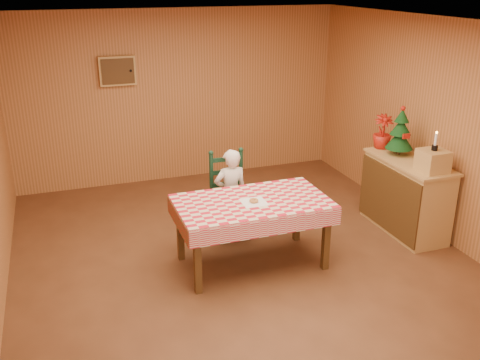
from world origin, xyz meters
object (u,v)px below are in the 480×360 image
(shelf_unit, at_px, (405,196))
(ladder_chair, at_px, (229,197))
(seated_child, at_px, (231,194))
(crate, at_px, (433,161))
(storage_bin, at_px, (414,223))
(dining_table, at_px, (252,208))
(christmas_tree, at_px, (400,133))

(shelf_unit, bearing_deg, ladder_chair, 163.68)
(seated_child, relative_size, crate, 3.75)
(shelf_unit, height_order, storage_bin, shelf_unit)
(dining_table, distance_m, storage_bin, 2.19)
(shelf_unit, bearing_deg, storage_bin, -84.55)
(storage_bin, bearing_deg, ladder_chair, 158.79)
(seated_child, height_order, shelf_unit, seated_child)
(shelf_unit, height_order, crate, crate)
(shelf_unit, bearing_deg, seated_child, 165.12)
(christmas_tree, distance_m, storage_bin, 1.13)
(storage_bin, bearing_deg, shelf_unit, 95.45)
(dining_table, bearing_deg, crate, -6.20)
(crate, bearing_deg, christmas_tree, 90.00)
(ladder_chair, relative_size, shelf_unit, 0.87)
(ladder_chair, bearing_deg, dining_table, -90.00)
(seated_child, height_order, crate, crate)
(christmas_tree, height_order, storage_bin, christmas_tree)
(christmas_tree, bearing_deg, seated_child, 171.66)
(dining_table, bearing_deg, storage_bin, -1.03)
(dining_table, xyz_separation_m, christmas_tree, (2.12, 0.42, 0.52))
(storage_bin, bearing_deg, crate, -93.36)
(seated_child, bearing_deg, dining_table, 90.00)
(seated_child, bearing_deg, shelf_unit, 165.12)
(shelf_unit, relative_size, crate, 4.13)
(dining_table, distance_m, shelf_unit, 2.13)
(seated_child, xyz_separation_m, shelf_unit, (2.11, -0.56, -0.10))
(dining_table, relative_size, seated_child, 1.47)
(ladder_chair, bearing_deg, christmas_tree, -9.85)
(dining_table, xyz_separation_m, crate, (2.12, -0.23, 0.37))
(crate, bearing_deg, seated_child, 155.59)
(dining_table, relative_size, storage_bin, 4.55)
(dining_table, xyz_separation_m, storage_bin, (2.13, -0.04, -0.51))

